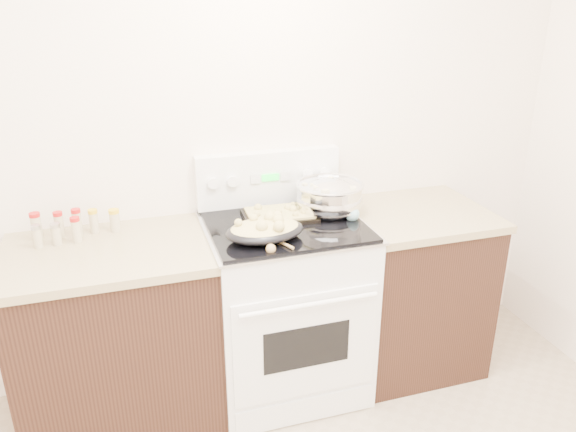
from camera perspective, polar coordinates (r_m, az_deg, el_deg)
name	(u,v)px	position (r m, az deg, el deg)	size (l,w,h in m)	color
room_shell	(327,153)	(1.09, 3.98, 6.38)	(4.10, 3.60, 2.75)	white
counter_left	(119,335)	(2.86, -16.80, -11.51)	(0.93, 0.67, 0.92)	black
counter_right	(410,287)	(3.21, 12.29, -7.07)	(0.73, 0.67, 0.92)	black
kitchen_range	(285,304)	(2.93, -0.32, -8.89)	(0.78, 0.73, 1.22)	white
mixing_bowl	(329,197)	(2.84, 4.21, 1.89)	(0.35, 0.35, 0.20)	silver
roasting_pan	(265,229)	(2.54, -2.34, -1.34)	(0.39, 0.29, 0.11)	black
baking_sheet	(280,214)	(2.79, -0.79, 0.21)	(0.36, 0.26, 0.06)	black
wooden_spoon	(272,245)	(2.47, -1.63, -2.97)	(0.13, 0.24, 0.04)	tan
blue_ladle	(352,213)	(2.79, 6.54, 0.35)	(0.13, 0.25, 0.09)	#7BAEB8
spice_jars	(70,226)	(2.78, -21.27, -0.96)	(0.39, 0.14, 0.13)	#BFB28C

